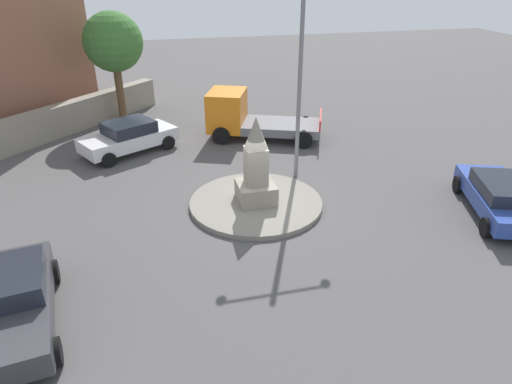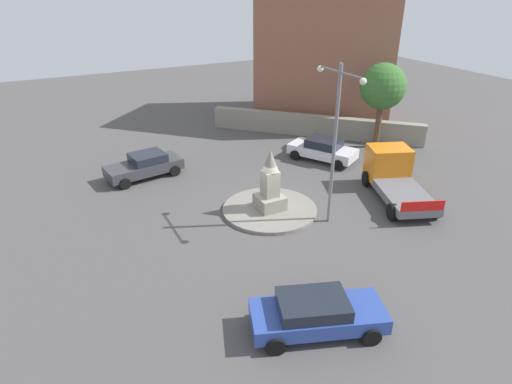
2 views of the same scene
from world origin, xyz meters
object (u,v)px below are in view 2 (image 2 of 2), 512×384
Objects in this scene: monument at (270,186)px; streetlamp at (336,131)px; corner_building at (330,45)px; tree_near_wall at (383,87)px; car_blue_waiting at (316,313)px; car_white_passing at (323,149)px; car_dark_grey_parked_left at (145,165)px; truck_orange_near_island at (394,175)px.

monument is 0.42× the size of streetlamp.
tree_near_wall is at bearing -8.60° from corner_building.
car_blue_waiting is 1.04× the size of car_white_passing.
streetlamp reaches higher than monument.
corner_building is at bearing 145.07° from streetlamp.
monument is at bearing -136.95° from streetlamp.
car_dark_grey_parked_left is (-15.02, -1.85, 0.02)m from car_blue_waiting.
corner_building is at bearing 158.83° from truck_orange_near_island.
car_dark_grey_parked_left is 0.40× the size of corner_building.
streetlamp is 1.63× the size of car_white_passing.
car_dark_grey_parked_left is at bearing -72.14° from corner_building.
streetlamp is at bearing -79.15° from truck_orange_near_island.
car_white_passing is 0.40× the size of corner_building.
monument is at bearing -55.05° from car_white_passing.
car_dark_grey_parked_left is 0.78× the size of truck_orange_near_island.
car_white_passing is (-4.42, 6.32, -0.66)m from monument.
car_dark_grey_parked_left is (-7.05, -4.49, -0.68)m from monument.
truck_orange_near_island is (5.66, 0.64, 0.31)m from car_white_passing.
truck_orange_near_island is at bearing 100.85° from streetlamp.
monument is at bearing -100.13° from truck_orange_near_island.
streetlamp is 8.38m from car_blue_waiting.
car_white_passing is (-6.60, 4.28, -3.81)m from streetlamp.
corner_building is at bearing 143.87° from car_blue_waiting.
tree_near_wall reaches higher than car_dark_grey_parked_left.
truck_orange_near_island is (1.24, 6.96, -0.35)m from monument.
streetlamp is (2.19, 2.04, 3.15)m from monument.
tree_near_wall is (2.25, 15.60, 3.41)m from car_dark_grey_parked_left.
car_blue_waiting is at bearing -36.13° from corner_building.
corner_building is (-8.03, 5.94, 5.06)m from car_white_passing.
monument is at bearing -44.56° from corner_building.
tree_near_wall is at bearing 127.62° from streetlamp.
car_white_passing is at bearing -173.54° from truck_orange_near_island.
streetlamp is 17.90m from corner_building.
car_white_passing is at bearing 76.31° from car_dark_grey_parked_left.
tree_near_wall is (-6.04, 4.15, 3.08)m from truck_orange_near_island.
car_dark_grey_parked_left is 0.81× the size of tree_near_wall.
corner_building reaches higher than streetlamp.
car_white_passing is 5.71m from truck_orange_near_island.
monument is 18.02m from corner_building.
streetlamp is 11.95m from car_dark_grey_parked_left.
monument is 0.27× the size of corner_building.
monument is 7.74m from car_white_passing.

